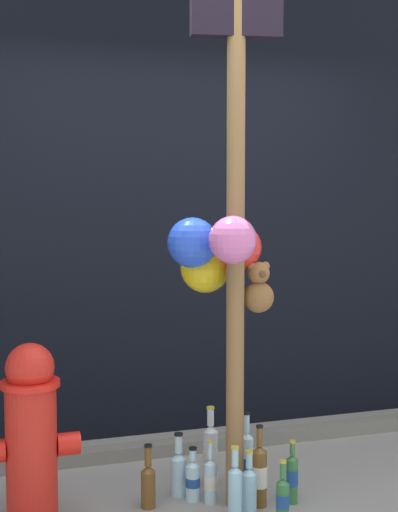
{
  "coord_description": "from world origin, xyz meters",
  "views": [
    {
      "loc": [
        -1.33,
        -3.07,
        1.55
      ],
      "look_at": [
        -0.22,
        0.31,
        1.26
      ],
      "focal_mm": 52.05,
      "sensor_mm": 36.0,
      "label": 1
    }
  ],
  "objects_px": {
    "bottle_7": "(283,498)",
    "memorial_post": "(225,220)",
    "bottle_0": "(249,489)",
    "bottle_8": "(179,471)",
    "bottle_3": "(148,483)",
    "bottle_6": "(246,461)",
    "bottle_5": "(259,474)",
    "bottle_10": "(193,479)",
    "fire_hydrant": "(31,432)",
    "bottle_2": "(210,480)",
    "bottle_1": "(292,477)",
    "bottle_4": "(235,492)",
    "bottle_9": "(211,454)"
  },
  "relations": [
    {
      "from": "bottle_0",
      "to": "bottle_2",
      "type": "bearing_deg",
      "value": 124.11
    },
    {
      "from": "bottle_1",
      "to": "bottle_10",
      "type": "height_order",
      "value": "bottle_1"
    },
    {
      "from": "bottle_6",
      "to": "bottle_7",
      "type": "xyz_separation_m",
      "value": [
        0.02,
        -0.41,
        -0.04
      ]
    },
    {
      "from": "bottle_5",
      "to": "bottle_7",
      "type": "xyz_separation_m",
      "value": [
        0.03,
        -0.21,
        -0.05
      ]
    },
    {
      "from": "bottle_9",
      "to": "fire_hydrant",
      "type": "bearing_deg",
      "value": -171.31
    },
    {
      "from": "memorial_post",
      "to": "bottle_3",
      "type": "xyz_separation_m",
      "value": [
        -0.38,
        0.06,
        -1.31
      ]
    },
    {
      "from": "bottle_5",
      "to": "bottle_2",
      "type": "bearing_deg",
      "value": 152.96
    },
    {
      "from": "bottle_10",
      "to": "fire_hydrant",
      "type": "bearing_deg",
      "value": 178.81
    },
    {
      "from": "bottle_0",
      "to": "bottle_3",
      "type": "bearing_deg",
      "value": 151.64
    },
    {
      "from": "bottle_4",
      "to": "bottle_8",
      "type": "bearing_deg",
      "value": 112.09
    },
    {
      "from": "fire_hydrant",
      "to": "bottle_9",
      "type": "relative_size",
      "value": 2.0
    },
    {
      "from": "bottle_5",
      "to": "bottle_7",
      "type": "height_order",
      "value": "bottle_5"
    },
    {
      "from": "bottle_3",
      "to": "bottle_6",
      "type": "xyz_separation_m",
      "value": [
        0.54,
        0.04,
        0.04
      ]
    },
    {
      "from": "bottle_5",
      "to": "bottle_7",
      "type": "bearing_deg",
      "value": -80.8
    },
    {
      "from": "bottle_6",
      "to": "bottle_4",
      "type": "bearing_deg",
      "value": -119.73
    },
    {
      "from": "memorial_post",
      "to": "bottle_5",
      "type": "distance_m",
      "value": 1.28
    },
    {
      "from": "fire_hydrant",
      "to": "bottle_3",
      "type": "bearing_deg",
      "value": -2.63
    },
    {
      "from": "bottle_6",
      "to": "bottle_9",
      "type": "height_order",
      "value": "bottle_9"
    },
    {
      "from": "bottle_8",
      "to": "bottle_10",
      "type": "xyz_separation_m",
      "value": [
        0.05,
        -0.08,
        -0.02
      ]
    },
    {
      "from": "bottle_5",
      "to": "bottle_8",
      "type": "distance_m",
      "value": 0.43
    },
    {
      "from": "bottle_3",
      "to": "bottle_6",
      "type": "bearing_deg",
      "value": 4.64
    },
    {
      "from": "memorial_post",
      "to": "bottle_4",
      "type": "height_order",
      "value": "memorial_post"
    },
    {
      "from": "bottle_0",
      "to": "bottle_5",
      "type": "xyz_separation_m",
      "value": [
        0.09,
        0.08,
        0.03
      ]
    },
    {
      "from": "bottle_4",
      "to": "bottle_7",
      "type": "height_order",
      "value": "bottle_4"
    },
    {
      "from": "bottle_0",
      "to": "bottle_10",
      "type": "height_order",
      "value": "bottle_0"
    },
    {
      "from": "bottle_6",
      "to": "bottle_1",
      "type": "bearing_deg",
      "value": -53.53
    },
    {
      "from": "bottle_5",
      "to": "bottle_6",
      "type": "relative_size",
      "value": 0.98
    },
    {
      "from": "bottle_8",
      "to": "bottle_5",
      "type": "bearing_deg",
      "value": -35.74
    },
    {
      "from": "bottle_3",
      "to": "bottle_6",
      "type": "height_order",
      "value": "bottle_6"
    },
    {
      "from": "bottle_7",
      "to": "bottle_8",
      "type": "bearing_deg",
      "value": 129.81
    },
    {
      "from": "bottle_7",
      "to": "memorial_post",
      "type": "bearing_deg",
      "value": 121.94
    },
    {
      "from": "memorial_post",
      "to": "bottle_2",
      "type": "bearing_deg",
      "value": 164.19
    },
    {
      "from": "bottle_5",
      "to": "bottle_10",
      "type": "height_order",
      "value": "bottle_5"
    },
    {
      "from": "bottle_0",
      "to": "bottle_8",
      "type": "relative_size",
      "value": 0.97
    },
    {
      "from": "bottle_0",
      "to": "fire_hydrant",
      "type": "bearing_deg",
      "value": 165.24
    },
    {
      "from": "bottle_0",
      "to": "bottle_10",
      "type": "bearing_deg",
      "value": 129.81
    },
    {
      "from": "bottle_4",
      "to": "bottle_8",
      "type": "distance_m",
      "value": 0.43
    },
    {
      "from": "bottle_1",
      "to": "bottle_5",
      "type": "height_order",
      "value": "bottle_5"
    },
    {
      "from": "bottle_1",
      "to": "bottle_6",
      "type": "bearing_deg",
      "value": 126.47
    },
    {
      "from": "bottle_0",
      "to": "bottle_8",
      "type": "distance_m",
      "value": 0.42
    },
    {
      "from": "fire_hydrant",
      "to": "bottle_1",
      "type": "xyz_separation_m",
      "value": [
        1.27,
        -0.2,
        -0.3
      ]
    },
    {
      "from": "bottle_6",
      "to": "bottle_10",
      "type": "xyz_separation_m",
      "value": [
        -0.31,
        -0.03,
        -0.05
      ]
    },
    {
      "from": "bottle_5",
      "to": "bottle_3",
      "type": "bearing_deg",
      "value": 163.52
    },
    {
      "from": "memorial_post",
      "to": "bottle_9",
      "type": "bearing_deg",
      "value": 87.71
    },
    {
      "from": "bottle_3",
      "to": "bottle_6",
      "type": "distance_m",
      "value": 0.55
    },
    {
      "from": "bottle_0",
      "to": "bottle_5",
      "type": "distance_m",
      "value": 0.12
    },
    {
      "from": "bottle_2",
      "to": "bottle_8",
      "type": "xyz_separation_m",
      "value": [
        -0.13,
        0.14,
        0.01
      ]
    },
    {
      "from": "memorial_post",
      "to": "bottle_10",
      "type": "height_order",
      "value": "memorial_post"
    },
    {
      "from": "bottle_9",
      "to": "memorial_post",
      "type": "bearing_deg",
      "value": -92.29
    },
    {
      "from": "bottle_1",
      "to": "bottle_8",
      "type": "xyz_separation_m",
      "value": [
        -0.52,
        0.27,
        -0.0
      ]
    }
  ]
}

